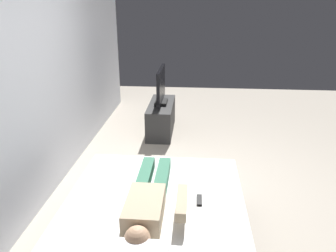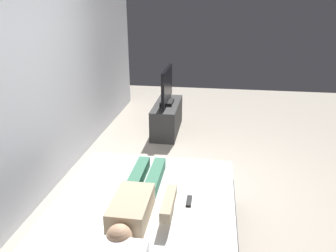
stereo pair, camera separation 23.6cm
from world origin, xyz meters
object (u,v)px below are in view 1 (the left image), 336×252
person (149,201)px  tv_stand (161,118)px  tv (161,87)px  remote (199,200)px  bed (153,239)px

person → tv_stand: person is taller
tv_stand → tv: tv is taller
person → tv_stand: bearing=4.1°
person → remote: 0.44m
bed → tv_stand: bed is taller
remote → bed: bearing=115.5°
person → tv: (2.99, 0.22, 0.16)m
bed → tv: bearing=4.6°
person → bed: bearing=-136.0°
bed → remote: (0.18, -0.38, 0.29)m
bed → person: person is taller
tv_stand → tv: (-0.00, 0.00, 0.53)m
bed → tv_stand: size_ratio=1.84×
remote → tv: bearing=12.3°
bed → person: (0.03, 0.03, 0.36)m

